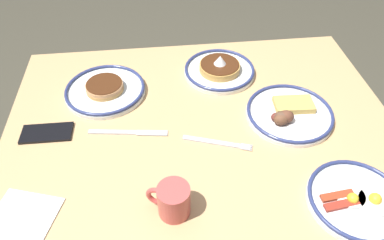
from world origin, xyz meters
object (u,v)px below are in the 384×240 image
paper_napkin (22,219)px  plate_far_side (357,200)px  cell_phone (47,133)px  plate_far_companion (289,113)px  fork_near (218,143)px  plate_center_pancakes (219,69)px  butter_knife (128,132)px  plate_near_main (105,90)px  coffee_mug (173,200)px

paper_napkin → plate_far_side: bearing=176.6°
plate_far_side → cell_phone: 0.85m
plate_far_companion → fork_near: bearing=19.8°
plate_center_pancakes → butter_knife: (0.31, 0.25, -0.01)m
plate_far_companion → plate_far_side: bearing=102.5°
plate_far_companion → butter_knife: size_ratio=1.14×
plate_far_companion → butter_knife: bearing=1.6°
plate_far_companion → plate_center_pancakes: bearing=-54.5°
fork_near → butter_knife: bearing=-15.4°
paper_napkin → plate_center_pancakes: bearing=-137.6°
plate_center_pancakes → cell_phone: 0.59m
plate_near_main → plate_far_side: size_ratio=1.09×
plate_near_main → plate_far_companion: (-0.56, 0.18, -0.00)m
paper_napkin → plate_far_companion: bearing=-159.9°
fork_near → plate_far_side: bearing=142.6°
plate_center_pancakes → coffee_mug: bearing=69.1°
plate_near_main → plate_center_pancakes: size_ratio=1.06×
coffee_mug → cell_phone: coffee_mug is taller
cell_phone → plate_far_companion: bearing=180.0°
plate_near_main → cell_phone: plate_near_main is taller
plate_center_pancakes → fork_near: plate_center_pancakes is taller
plate_near_main → coffee_mug: (-0.19, 0.46, 0.03)m
coffee_mug → fork_near: bearing=-125.1°
paper_napkin → fork_near: (-0.49, -0.18, 0.00)m
plate_far_side → paper_napkin: bearing=-3.4°
plate_far_companion → cell_phone: bearing=-0.8°
cell_phone → butter_knife: cell_phone is taller
plate_near_main → paper_napkin: (0.17, 0.44, -0.01)m
cell_phone → fork_near: 0.49m
plate_near_main → coffee_mug: coffee_mug is taller
plate_near_main → fork_near: (-0.33, 0.26, -0.01)m
cell_phone → fork_near: cell_phone is taller
plate_far_companion → butter_knife: plate_far_companion is taller
plate_far_side → plate_far_companion: bearing=-77.5°
plate_far_side → coffee_mug: coffee_mug is taller
plate_near_main → paper_napkin: bearing=69.2°
coffee_mug → fork_near: size_ratio=0.54×
cell_phone → fork_near: (-0.48, 0.09, -0.00)m
plate_near_main → plate_far_companion: size_ratio=0.99×
plate_center_pancakes → coffee_mug: (0.20, 0.52, 0.03)m
plate_far_companion → coffee_mug: bearing=37.3°
plate_near_main → cell_phone: bearing=46.5°
plate_far_companion → coffee_mug: coffee_mug is taller
plate_far_side → coffee_mug: 0.44m
plate_far_side → fork_near: 0.38m
cell_phone → paper_napkin: cell_phone is taller
plate_far_companion → butter_knife: 0.48m
plate_far_companion → fork_near: plate_far_companion is taller
plate_far_side → coffee_mug: (0.44, -0.03, 0.03)m
plate_near_main → coffee_mug: 0.50m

